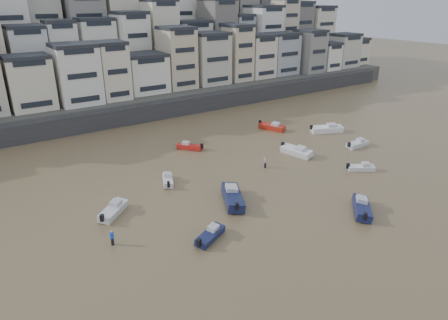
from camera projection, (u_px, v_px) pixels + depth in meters
harbor_wall at (157, 110)px, 83.33m from camera, size 140.00×3.00×3.50m
hillside at (107, 38)px, 111.88m from camera, size 141.04×66.00×50.00m
boat_a at (362, 206)px, 47.17m from camera, size 5.62×5.52×1.62m
boat_b at (361, 167)px, 58.65m from camera, size 4.26×3.54×1.15m
boat_c at (233, 195)px, 49.47m from camera, size 5.22×7.31×1.92m
boat_d at (358, 143)px, 67.92m from camera, size 4.90×1.63×1.33m
boat_e at (296, 150)px, 64.35m from camera, size 2.94×6.09×1.59m
boat_f at (168, 179)px, 54.74m from camera, size 3.02×4.51×1.17m
boat_g at (327, 128)px, 75.07m from camera, size 6.80×4.76×1.78m
boat_h at (190, 146)px, 66.90m from camera, size 4.10×4.60×1.27m
boat_i at (272, 126)px, 76.66m from camera, size 3.66×5.94×1.54m
boat_j at (210, 234)px, 42.00m from camera, size 4.78×3.37×1.25m
boat_k at (113, 209)px, 46.77m from camera, size 5.02×4.73×1.42m
person_blue at (112, 238)px, 40.98m from camera, size 0.44×0.44×1.74m
person_pink at (265, 162)px, 59.57m from camera, size 0.44×0.44×1.74m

